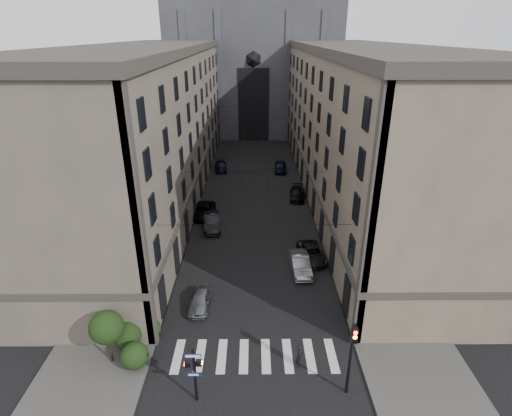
{
  "coord_description": "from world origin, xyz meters",
  "views": [
    {
      "loc": [
        -0.06,
        -15.79,
        20.23
      ],
      "look_at": [
        0.11,
        10.2,
        8.73
      ],
      "focal_mm": 28.0,
      "sensor_mm": 36.0,
      "label": 1
    }
  ],
  "objects_px": {
    "pedestrian_signal_left": "(194,370)",
    "car_right_near": "(300,264)",
    "car_left_far": "(221,166)",
    "car_left_midnear": "(212,222)",
    "car_right_midfar": "(297,194)",
    "car_left_midfar": "(204,211)",
    "car_right_far": "(280,167)",
    "gothic_tower": "(253,45)",
    "traffic_light_right": "(352,351)",
    "pedestrian": "(299,356)",
    "car_left_near": "(200,300)",
    "car_right_midnear": "(312,253)"
  },
  "relations": [
    {
      "from": "traffic_light_right",
      "to": "car_right_far",
      "type": "bearing_deg",
      "value": 91.89
    },
    {
      "from": "gothic_tower",
      "to": "car_left_midnear",
      "type": "height_order",
      "value": "gothic_tower"
    },
    {
      "from": "gothic_tower",
      "to": "car_right_midfar",
      "type": "distance_m",
      "value": 45.63
    },
    {
      "from": "car_left_far",
      "to": "car_left_midnear",
      "type": "bearing_deg",
      "value": -94.5
    },
    {
      "from": "car_right_midnear",
      "to": "car_right_far",
      "type": "xyz_separation_m",
      "value": [
        -1.37,
        26.61,
        0.11
      ]
    },
    {
      "from": "car_left_midfar",
      "to": "traffic_light_right",
      "type": "bearing_deg",
      "value": -62.69
    },
    {
      "from": "pedestrian_signal_left",
      "to": "car_left_midfar",
      "type": "distance_m",
      "value": 26.31
    },
    {
      "from": "pedestrian_signal_left",
      "to": "car_left_midnear",
      "type": "bearing_deg",
      "value": 93.01
    },
    {
      "from": "pedestrian_signal_left",
      "to": "car_right_near",
      "type": "relative_size",
      "value": 0.87
    },
    {
      "from": "pedestrian_signal_left",
      "to": "car_right_near",
      "type": "height_order",
      "value": "pedestrian_signal_left"
    },
    {
      "from": "car_left_midnear",
      "to": "car_right_midfar",
      "type": "bearing_deg",
      "value": 32.69
    },
    {
      "from": "gothic_tower",
      "to": "car_right_midfar",
      "type": "height_order",
      "value": "gothic_tower"
    },
    {
      "from": "car_left_midnear",
      "to": "car_right_near",
      "type": "relative_size",
      "value": 1.07
    },
    {
      "from": "pedestrian",
      "to": "pedestrian_signal_left",
      "type": "bearing_deg",
      "value": 108.94
    },
    {
      "from": "car_left_midfar",
      "to": "car_right_far",
      "type": "xyz_separation_m",
      "value": [
        10.23,
        16.65,
        0.06
      ]
    },
    {
      "from": "car_left_far",
      "to": "car_right_midnear",
      "type": "distance_m",
      "value": 29.34
    },
    {
      "from": "car_left_far",
      "to": "car_right_near",
      "type": "bearing_deg",
      "value": -78.19
    },
    {
      "from": "car_left_midfar",
      "to": "car_left_near",
      "type": "bearing_deg",
      "value": -81.4
    },
    {
      "from": "traffic_light_right",
      "to": "car_right_midnear",
      "type": "bearing_deg",
      "value": 90.11
    },
    {
      "from": "car_left_midfar",
      "to": "car_right_near",
      "type": "xyz_separation_m",
      "value": [
        10.23,
        -12.1,
        0.06
      ]
    },
    {
      "from": "car_left_near",
      "to": "car_left_far",
      "type": "bearing_deg",
      "value": 95.16
    },
    {
      "from": "gothic_tower",
      "to": "car_left_far",
      "type": "bearing_deg",
      "value": -99.96
    },
    {
      "from": "traffic_light_right",
      "to": "pedestrian",
      "type": "bearing_deg",
      "value": 141.12
    },
    {
      "from": "car_left_near",
      "to": "car_left_midnear",
      "type": "relative_size",
      "value": 0.77
    },
    {
      "from": "pedestrian_signal_left",
      "to": "car_right_midfar",
      "type": "bearing_deg",
      "value": 73.7
    },
    {
      "from": "car_right_near",
      "to": "car_right_midnear",
      "type": "xyz_separation_m",
      "value": [
        1.37,
        2.14,
        -0.11
      ]
    },
    {
      "from": "car_left_midnear",
      "to": "car_right_midfar",
      "type": "xyz_separation_m",
      "value": [
        10.43,
        8.64,
        -0.14
      ]
    },
    {
      "from": "car_left_far",
      "to": "car_right_midnear",
      "type": "xyz_separation_m",
      "value": [
        10.84,
        -27.27,
        -0.01
      ]
    },
    {
      "from": "traffic_light_right",
      "to": "car_left_midfar",
      "type": "height_order",
      "value": "traffic_light_right"
    },
    {
      "from": "car_right_midnear",
      "to": "car_right_far",
      "type": "height_order",
      "value": "car_right_far"
    },
    {
      "from": "traffic_light_right",
      "to": "car_left_midfar",
      "type": "bearing_deg",
      "value": 114.34
    },
    {
      "from": "car_left_near",
      "to": "car_right_far",
      "type": "xyz_separation_m",
      "value": [
        8.53,
        33.94,
        0.11
      ]
    },
    {
      "from": "car_left_midfar",
      "to": "car_right_midfar",
      "type": "height_order",
      "value": "car_left_midfar"
    },
    {
      "from": "car_right_near",
      "to": "traffic_light_right",
      "type": "bearing_deg",
      "value": -87.17
    },
    {
      "from": "gothic_tower",
      "to": "car_left_far",
      "type": "height_order",
      "value": "gothic_tower"
    },
    {
      "from": "gothic_tower",
      "to": "car_right_midnear",
      "type": "height_order",
      "value": "gothic_tower"
    },
    {
      "from": "traffic_light_right",
      "to": "car_right_far",
      "type": "xyz_separation_m",
      "value": [
        -1.4,
        42.37,
        -2.53
      ]
    },
    {
      "from": "car_left_midnear",
      "to": "car_right_midfar",
      "type": "relative_size",
      "value": 1.06
    },
    {
      "from": "car_right_near",
      "to": "pedestrian",
      "type": "distance_m",
      "value": 11.51
    },
    {
      "from": "car_right_far",
      "to": "car_left_midnear",
      "type": "bearing_deg",
      "value": -110.04
    },
    {
      "from": "gothic_tower",
      "to": "pedestrian",
      "type": "bearing_deg",
      "value": -87.66
    },
    {
      "from": "gothic_tower",
      "to": "car_right_midnear",
      "type": "distance_m",
      "value": 60.05
    },
    {
      "from": "car_right_midnear",
      "to": "car_right_midfar",
      "type": "height_order",
      "value": "car_right_midfar"
    },
    {
      "from": "traffic_light_right",
      "to": "pedestrian",
      "type": "distance_m",
      "value": 4.24
    },
    {
      "from": "traffic_light_right",
      "to": "car_right_near",
      "type": "distance_m",
      "value": 13.92
    },
    {
      "from": "traffic_light_right",
      "to": "car_left_midfar",
      "type": "xyz_separation_m",
      "value": [
        -11.63,
        25.72,
        -2.59
      ]
    },
    {
      "from": "pedestrian",
      "to": "car_right_midnear",
      "type": "bearing_deg",
      "value": -14.2
    },
    {
      "from": "traffic_light_right",
      "to": "car_right_far",
      "type": "height_order",
      "value": "traffic_light_right"
    },
    {
      "from": "pedestrian_signal_left",
      "to": "car_left_midfar",
      "type": "bearing_deg",
      "value": 95.51
    },
    {
      "from": "pedestrian_signal_left",
      "to": "car_right_midnear",
      "type": "distance_m",
      "value": 18.63
    }
  ]
}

